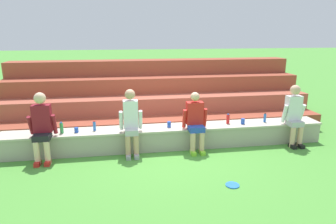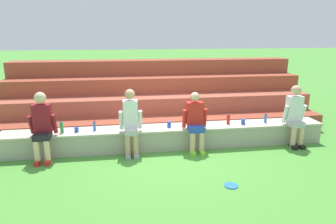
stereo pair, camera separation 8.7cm
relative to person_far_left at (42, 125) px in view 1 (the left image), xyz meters
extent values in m
plane|color=#4C9338|center=(2.59, 0.01, -0.74)|extent=(80.00, 80.00, 0.00)
cube|color=#A8A08E|center=(2.59, 0.29, -0.51)|extent=(7.12, 0.56, 0.47)
cube|color=#BCB39F|center=(2.59, 0.29, -0.28)|extent=(7.16, 0.60, 0.04)
cube|color=#99422E|center=(2.59, 1.14, -0.53)|extent=(8.33, 0.64, 0.43)
cube|color=#A8523D|center=(2.59, 1.78, -0.31)|extent=(8.33, 0.64, 0.86)
cube|color=#9A432F|center=(2.59, 2.43, -0.10)|extent=(8.33, 0.64, 1.29)
cube|color=#9C4530|center=(2.59, 3.07, 0.12)|extent=(8.33, 0.64, 1.72)
cylinder|color=beige|center=(-0.10, -0.21, -0.51)|extent=(0.11, 0.11, 0.47)
cylinder|color=beige|center=(0.10, -0.21, -0.51)|extent=(0.11, 0.11, 0.47)
cube|color=red|center=(-0.10, -0.25, -0.70)|extent=(0.10, 0.22, 0.08)
cube|color=red|center=(0.10, -0.25, -0.70)|extent=(0.10, 0.22, 0.08)
cube|color=black|center=(0.00, -0.07, -0.21)|extent=(0.32, 0.33, 0.12)
cube|color=maroon|center=(0.00, 0.08, 0.12)|extent=(0.35, 0.20, 0.56)
sphere|color=beige|center=(0.00, 0.08, 0.53)|extent=(0.23, 0.23, 0.23)
cylinder|color=maroon|center=(-0.23, 0.06, -0.01)|extent=(0.08, 0.23, 0.42)
cylinder|color=maroon|center=(0.23, 0.06, -0.01)|extent=(0.08, 0.19, 0.43)
cylinder|color=tan|center=(1.67, -0.16, -0.51)|extent=(0.11, 0.11, 0.47)
cylinder|color=tan|center=(1.84, -0.16, -0.51)|extent=(0.11, 0.11, 0.47)
cube|color=#99999E|center=(1.67, -0.20, -0.70)|extent=(0.10, 0.22, 0.08)
cube|color=#99999E|center=(1.84, -0.20, -0.70)|extent=(0.10, 0.22, 0.08)
cube|color=#B2B2B7|center=(1.76, -0.05, -0.21)|extent=(0.27, 0.29, 0.12)
cube|color=white|center=(1.76, 0.10, 0.13)|extent=(0.30, 0.20, 0.57)
sphere|color=tan|center=(1.76, 0.10, 0.54)|extent=(0.22, 0.22, 0.22)
cylinder|color=white|center=(1.55, 0.08, 0.00)|extent=(0.08, 0.18, 0.43)
cylinder|color=white|center=(1.96, 0.08, 0.00)|extent=(0.08, 0.19, 0.43)
cylinder|color=#DBAD89|center=(3.04, -0.19, -0.51)|extent=(0.11, 0.11, 0.47)
cylinder|color=#DBAD89|center=(3.23, -0.19, -0.51)|extent=(0.11, 0.11, 0.47)
cube|color=#8CD833|center=(3.04, -0.23, -0.70)|extent=(0.10, 0.22, 0.08)
cube|color=#8CD833|center=(3.23, -0.23, -0.70)|extent=(0.10, 0.22, 0.08)
cube|color=#2347B2|center=(3.13, -0.06, -0.21)|extent=(0.32, 0.31, 0.12)
cube|color=red|center=(3.13, 0.10, 0.09)|extent=(0.36, 0.20, 0.49)
sphere|color=#DBAD89|center=(3.13, 0.10, 0.45)|extent=(0.20, 0.20, 0.20)
cylinder|color=red|center=(2.91, 0.08, -0.02)|extent=(0.08, 0.17, 0.43)
cylinder|color=red|center=(3.36, 0.08, -0.02)|extent=(0.08, 0.16, 0.43)
cylinder|color=#DBAD89|center=(5.34, -0.18, -0.51)|extent=(0.11, 0.11, 0.47)
cylinder|color=#DBAD89|center=(5.53, -0.18, -0.51)|extent=(0.11, 0.11, 0.47)
cube|color=black|center=(5.34, -0.22, -0.70)|extent=(0.10, 0.22, 0.08)
cube|color=black|center=(5.53, -0.22, -0.70)|extent=(0.10, 0.22, 0.08)
cube|color=#B2B2B7|center=(5.43, -0.06, -0.21)|extent=(0.30, 0.31, 0.12)
cube|color=white|center=(5.43, 0.06, 0.12)|extent=(0.33, 0.20, 0.55)
sphere|color=#DBAD89|center=(5.43, 0.06, 0.53)|extent=(0.22, 0.22, 0.22)
cylinder|color=white|center=(5.22, 0.04, -0.01)|extent=(0.08, 0.17, 0.43)
cylinder|color=white|center=(5.65, 0.04, -0.01)|extent=(0.08, 0.20, 0.42)
cylinder|color=blue|center=(0.98, 0.30, -0.17)|extent=(0.06, 0.06, 0.19)
cylinder|color=red|center=(0.98, 0.30, -0.06)|extent=(0.04, 0.04, 0.02)
cylinder|color=red|center=(3.99, 0.33, -0.16)|extent=(0.07, 0.07, 0.21)
cylinder|color=blue|center=(3.99, 0.33, -0.04)|extent=(0.04, 0.04, 0.02)
cylinder|color=green|center=(0.32, 0.24, -0.15)|extent=(0.07, 0.07, 0.22)
cylinder|color=blue|center=(0.32, 0.24, -0.03)|extent=(0.04, 0.04, 0.02)
cylinder|color=blue|center=(4.89, 0.30, -0.17)|extent=(0.06, 0.06, 0.19)
cylinder|color=black|center=(4.89, 0.30, -0.06)|extent=(0.04, 0.04, 0.02)
cylinder|color=blue|center=(0.61, 0.24, -0.21)|extent=(0.08, 0.08, 0.11)
cylinder|color=blue|center=(2.60, 0.27, -0.20)|extent=(0.08, 0.08, 0.13)
cylinder|color=blue|center=(4.32, 0.23, -0.20)|extent=(0.09, 0.09, 0.12)
cylinder|color=blue|center=(3.37, -1.63, -0.73)|extent=(0.23, 0.23, 0.02)
camera|label=1|loc=(1.55, -5.96, 1.78)|focal=31.92mm
camera|label=2|loc=(1.63, -5.98, 1.78)|focal=31.92mm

